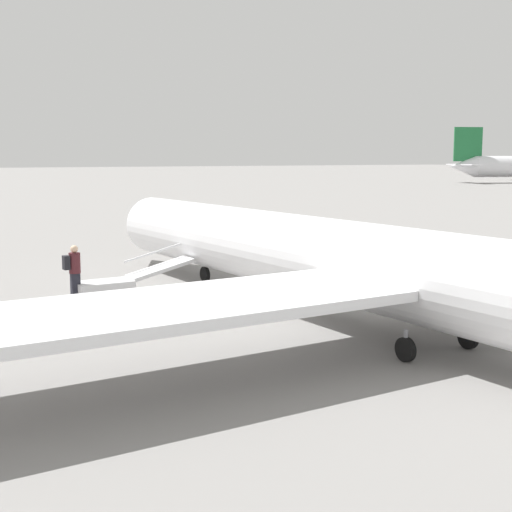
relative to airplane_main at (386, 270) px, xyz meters
name	(u,v)px	position (x,y,z in m)	size (l,w,h in m)	color
ground_plane	(361,331)	(0.88, 0.01, -1.74)	(600.00, 600.00, 0.00)	gray
airplane_main	(386,270)	(0.00, 0.00, 0.00)	(32.05, 24.68, 5.84)	white
boarding_stairs	(115,284)	(8.84, 3.77, -1.38)	(1.12, 4.03, 1.53)	silver
passenger	(74,268)	(8.77, 5.15, -0.73)	(0.36, 0.54, 1.74)	#23232D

